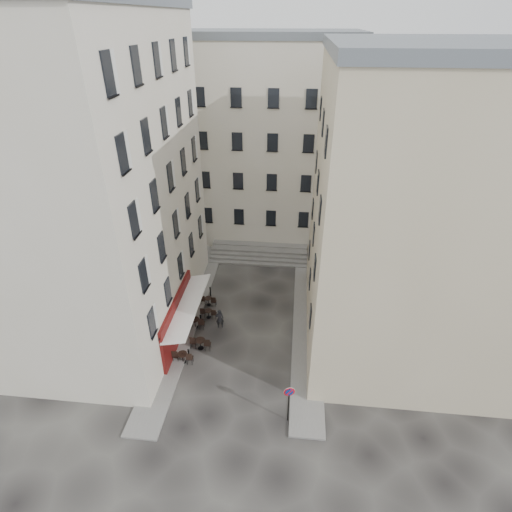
# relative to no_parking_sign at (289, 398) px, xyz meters

# --- Properties ---
(ground) EXTENTS (90.00, 90.00, 0.00)m
(ground) POSITION_rel_no_parking_sign_xyz_m (-3.41, 4.91, -1.86)
(ground) COLOR black
(ground) RESTS_ON ground
(sidewalk_left) EXTENTS (2.00, 22.00, 0.12)m
(sidewalk_left) POSITION_rel_no_parking_sign_xyz_m (-7.91, 8.91, -1.80)
(sidewalk_left) COLOR slate
(sidewalk_left) RESTS_ON ground
(sidewalk_right) EXTENTS (2.00, 18.00, 0.12)m
(sidewalk_right) POSITION_rel_no_parking_sign_xyz_m (1.09, 7.91, -1.80)
(sidewalk_right) COLOR slate
(sidewalk_right) RESTS_ON ground
(building_left) EXTENTS (12.20, 16.20, 20.60)m
(building_left) POSITION_rel_no_parking_sign_xyz_m (-13.91, 7.91, 8.45)
(building_left) COLOR beige
(building_left) RESTS_ON ground
(building_right) EXTENTS (12.20, 14.20, 18.60)m
(building_right) POSITION_rel_no_parking_sign_xyz_m (7.09, 8.41, 7.45)
(building_right) COLOR tan
(building_right) RESTS_ON ground
(building_back) EXTENTS (18.20, 10.20, 18.60)m
(building_back) POSITION_rel_no_parking_sign_xyz_m (-4.41, 23.91, 7.45)
(building_back) COLOR beige
(building_back) RESTS_ON ground
(cafe_storefront) EXTENTS (1.74, 7.30, 3.50)m
(cafe_storefront) POSITION_rel_no_parking_sign_xyz_m (-7.73, 5.91, 0.01)
(cafe_storefront) COLOR #4A0A0B
(cafe_storefront) RESTS_ON ground
(stone_steps) EXTENTS (9.00, 3.15, 0.80)m
(stone_steps) POSITION_rel_no_parking_sign_xyz_m (-3.41, 17.49, -1.46)
(stone_steps) COLOR #5A5855
(stone_steps) RESTS_ON ground
(bollard_near) EXTENTS (0.12, 0.12, 0.98)m
(bollard_near) POSITION_rel_no_parking_sign_xyz_m (-6.66, 3.91, -1.34)
(bollard_near) COLOR black
(bollard_near) RESTS_ON ground
(bollard_mid) EXTENTS (0.12, 0.12, 0.98)m
(bollard_mid) POSITION_rel_no_parking_sign_xyz_m (-6.66, 7.41, -1.34)
(bollard_mid) COLOR black
(bollard_mid) RESTS_ON ground
(bollard_far) EXTENTS (0.12, 0.12, 0.98)m
(bollard_far) POSITION_rel_no_parking_sign_xyz_m (-6.66, 10.91, -1.34)
(bollard_far) COLOR black
(bollard_far) RESTS_ON ground
(no_parking_sign) EXTENTS (0.59, 0.18, 2.63)m
(no_parking_sign) POSITION_rel_no_parking_sign_xyz_m (0.00, 0.00, 0.00)
(no_parking_sign) COLOR black
(no_parking_sign) RESTS_ON ground
(bistro_table_a) EXTENTS (1.37, 0.64, 0.97)m
(bistro_table_a) POSITION_rel_no_parking_sign_xyz_m (-7.00, 3.70, -1.37)
(bistro_table_a) COLOR black
(bistro_table_a) RESTS_ON ground
(bistro_table_b) EXTENTS (1.42, 0.67, 1.00)m
(bistro_table_b) POSITION_rel_no_parking_sign_xyz_m (-6.13, 5.06, -1.35)
(bistro_table_b) COLOR black
(bistro_table_b) RESTS_ON ground
(bistro_table_c) EXTENTS (1.40, 0.66, 0.99)m
(bistro_table_c) POSITION_rel_no_parking_sign_xyz_m (-7.01, 7.14, -1.36)
(bistro_table_c) COLOR black
(bistro_table_c) RESTS_ON ground
(bistro_table_d) EXTENTS (1.22, 0.57, 0.86)m
(bistro_table_d) POSITION_rel_no_parking_sign_xyz_m (-6.28, 8.35, -1.42)
(bistro_table_d) COLOR black
(bistro_table_d) RESTS_ON ground
(bistro_table_e) EXTENTS (1.25, 0.59, 0.88)m
(bistro_table_e) POSITION_rel_no_parking_sign_xyz_m (-6.60, 9.84, -1.41)
(bistro_table_e) COLOR black
(bistro_table_e) RESTS_ON ground
(pedestrian) EXTENTS (0.64, 0.49, 1.58)m
(pedestrian) POSITION_rel_no_parking_sign_xyz_m (-5.23, 7.37, -1.07)
(pedestrian) COLOR black
(pedestrian) RESTS_ON ground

